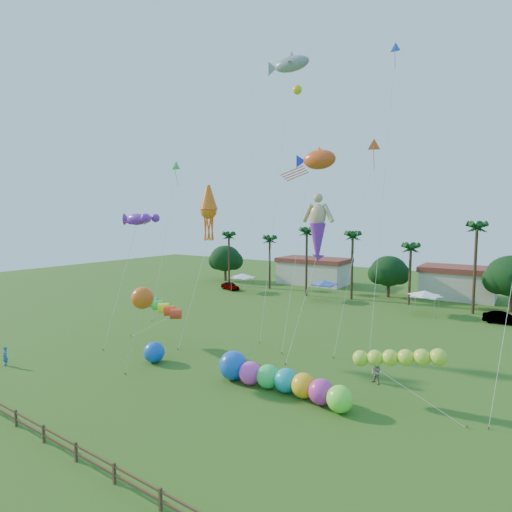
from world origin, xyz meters
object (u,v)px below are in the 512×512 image
Objects in this scene: spectator_b at (376,372)px; spectator_a at (5,356)px; car_b at (503,318)px; blue_ball at (154,352)px; car_a at (230,286)px; caterpillar_inflatable at (277,379)px.

spectator_a is at bearing -131.25° from spectator_b.
car_b is at bearing 52.05° from spectator_a.
spectator_b is at bearing 19.76° from blue_ball.
blue_ball is at bearing 40.89° from spectator_a.
car_a is at bearing 116.97° from blue_ball.
caterpillar_inflatable is at bearing -119.46° from car_a.
spectator_b reaches higher than car_b.
car_a is 34.55m from blue_ball.
car_b is 0.39× the size of caterpillar_inflatable.
caterpillar_inflatable reaches higher than blue_ball.
car_b reaches higher than car_a.
car_b is at bearing -71.75° from car_a.
caterpillar_inflatable is at bearing 157.25° from car_b.
car_a is 40.36m from caterpillar_inflatable.
car_b is 2.42× the size of spectator_b.
caterpillar_inflatable is at bearing 24.63° from spectator_a.
blue_ball is (15.67, -30.80, 0.21)m from car_a.
blue_ball is at bearing -174.11° from caterpillar_inflatable.
car_a is 2.44× the size of spectator_a.
spectator_b reaches higher than spectator_a.
spectator_b reaches higher than car_a.
car_b is 32.27m from caterpillar_inflatable.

